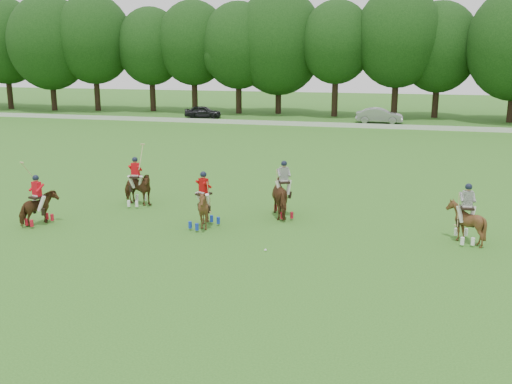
% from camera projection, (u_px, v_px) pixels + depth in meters
% --- Properties ---
extents(ground, '(180.00, 180.00, 0.00)m').
position_uv_depth(ground, '(165.00, 252.00, 20.48)').
color(ground, '#2E641C').
rests_on(ground, ground).
extents(tree_line, '(117.98, 14.32, 14.75)m').
position_uv_depth(tree_line, '(339.00, 43.00, 63.61)').
color(tree_line, black).
rests_on(tree_line, ground).
extents(boundary_rail, '(120.00, 0.10, 0.44)m').
position_uv_depth(boundary_rail, '(322.00, 124.00, 56.12)').
color(boundary_rail, white).
rests_on(boundary_rail, ground).
extents(car_left, '(4.26, 2.23, 1.38)m').
position_uv_depth(car_left, '(203.00, 112.00, 63.74)').
color(car_left, black).
rests_on(car_left, ground).
extents(car_mid, '(4.77, 1.72, 1.57)m').
position_uv_depth(car_mid, '(379.00, 116.00, 58.89)').
color(car_mid, '#98989D').
rests_on(car_mid, ground).
extents(polo_red_a, '(1.19, 1.79, 2.66)m').
position_uv_depth(polo_red_a, '(38.00, 207.00, 23.65)').
color(polo_red_a, '#472513').
rests_on(polo_red_a, ground).
extents(polo_red_b, '(1.75, 1.55, 2.84)m').
position_uv_depth(polo_red_b, '(136.00, 188.00, 26.74)').
color(polo_red_b, '#472513').
rests_on(polo_red_b, ground).
extents(polo_red_c, '(1.86, 1.94, 2.36)m').
position_uv_depth(polo_red_c, '(204.00, 208.00, 23.20)').
color(polo_red_c, '#472513').
rests_on(polo_red_c, ground).
extents(polo_stripe_a, '(1.77, 2.33, 2.48)m').
position_uv_depth(polo_stripe_a, '(284.00, 196.00, 24.85)').
color(polo_stripe_a, '#472513').
rests_on(polo_stripe_a, ground).
extents(polo_stripe_b, '(1.42, 1.56, 2.27)m').
position_uv_depth(polo_stripe_b, '(466.00, 221.00, 21.44)').
color(polo_stripe_b, '#472513').
rests_on(polo_stripe_b, ground).
extents(polo_ball, '(0.09, 0.09, 0.09)m').
position_uv_depth(polo_ball, '(265.00, 250.00, 20.60)').
color(polo_ball, white).
rests_on(polo_ball, ground).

